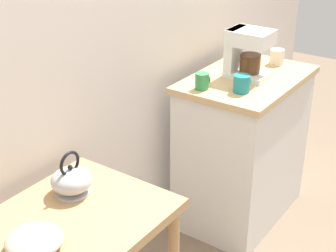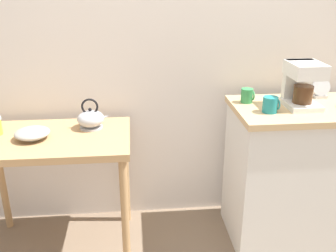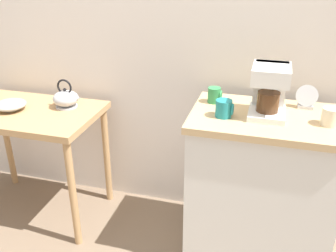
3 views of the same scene
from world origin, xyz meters
TOP-DOWN VIEW (x-y plane):
  - kitchen_counter at (0.74, 0.01)m, footprint 0.79×0.53m
  - bowl_stoneware at (-0.80, -0.01)m, footprint 0.19×0.19m
  - teakettle at (-0.49, 0.13)m, footprint 0.19×0.16m
  - coffee_maker at (0.72, 0.02)m, footprint 0.18×0.22m
  - mug_small_cream at (1.02, -0.03)m, footprint 0.09×0.08m
  - mug_tall_green at (0.44, 0.12)m, footprint 0.08×0.07m
  - mug_dark_teal at (0.52, -0.07)m, footprint 0.09×0.08m
  - table_clock at (0.92, 0.17)m, footprint 0.11×0.06m

SIDE VIEW (x-z plane):
  - kitchen_counter at x=0.74m, z-range 0.00..0.89m
  - bowl_stoneware at x=-0.80m, z-range 0.75..0.81m
  - teakettle at x=-0.49m, z-range 0.72..0.90m
  - mug_tall_green at x=0.44m, z-range 0.88..0.97m
  - mug_small_cream at x=1.02m, z-range 0.88..0.97m
  - mug_dark_teal at x=0.52m, z-range 0.88..0.97m
  - table_clock at x=0.92m, z-range 0.88..1.00m
  - coffee_maker at x=0.72m, z-range 0.90..1.16m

